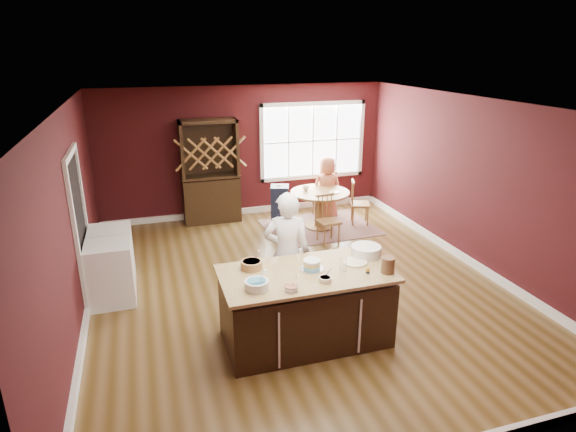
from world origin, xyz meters
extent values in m
plane|color=brown|center=(0.00, 0.00, 0.00)|extent=(7.00, 7.00, 0.00)
plane|color=white|center=(0.00, 0.00, 2.70)|extent=(7.00, 7.00, 0.00)
plane|color=black|center=(0.00, 3.50, 1.35)|extent=(6.00, 0.00, 6.00)
plane|color=black|center=(0.00, -3.50, 1.35)|extent=(6.00, 0.00, 6.00)
plane|color=black|center=(-3.00, 0.00, 1.35)|extent=(0.00, 7.00, 7.00)
plane|color=black|center=(3.00, 0.00, 1.35)|extent=(0.00, 7.00, 7.00)
cube|color=black|center=(-0.35, -1.41, 0.41)|extent=(1.95, 0.98, 0.83)
cube|color=tan|center=(-0.35, -1.41, 0.90)|extent=(2.03, 1.06, 0.04)
cylinder|color=#965927|center=(1.20, 2.19, 0.02)|extent=(0.54, 0.54, 0.04)
cylinder|color=#965927|center=(1.20, 2.19, 0.35)|extent=(0.19, 0.19, 0.67)
cylinder|color=#965927|center=(1.20, 2.19, 0.73)|extent=(1.16, 1.16, 0.04)
imported|color=white|center=(-0.36, -0.67, 0.85)|extent=(0.71, 0.58, 1.70)
cylinder|color=silver|center=(-1.01, -1.64, 0.97)|extent=(0.27, 0.27, 0.10)
cylinder|color=#AA8A3B|center=(-0.94, -1.12, 0.97)|extent=(0.26, 0.26, 0.10)
cylinder|color=white|center=(-0.66, -1.80, 0.95)|extent=(0.16, 0.16, 0.06)
cylinder|color=beige|center=(-0.23, -1.70, 0.95)|extent=(0.15, 0.15, 0.06)
cylinder|color=silver|center=(0.08, -1.50, 1.00)|extent=(0.08, 0.08, 0.16)
cylinder|color=beige|center=(0.31, -1.35, 0.93)|extent=(0.29, 0.29, 0.02)
cylinder|color=white|center=(0.53, -1.18, 0.99)|extent=(0.38, 0.38, 0.13)
cylinder|color=brown|center=(0.56, -1.70, 1.02)|extent=(0.16, 0.16, 0.19)
cube|color=brown|center=(1.20, 2.19, 0.01)|extent=(2.18, 1.73, 0.01)
imported|color=#C87152|center=(1.52, 2.65, 0.66)|extent=(0.66, 0.45, 1.32)
cylinder|color=beige|center=(1.44, 2.04, 0.76)|extent=(0.21, 0.21, 0.02)
imported|color=white|center=(0.96, 2.35, 0.80)|extent=(0.13, 0.13, 0.09)
cube|color=#341B10|center=(-0.78, 3.22, 1.04)|extent=(1.14, 0.47, 2.09)
cube|color=white|center=(-2.64, 0.28, 0.44)|extent=(0.61, 0.59, 0.88)
cube|color=white|center=(-2.64, 0.92, 0.44)|extent=(0.61, 0.59, 0.88)
camera|label=1|loc=(-2.07, -6.22, 3.43)|focal=30.00mm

